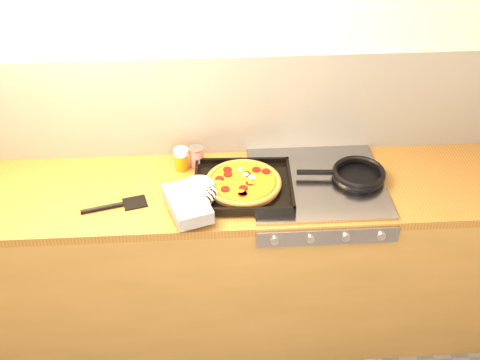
{
  "coord_description": "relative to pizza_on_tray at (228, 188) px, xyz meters",
  "views": [
    {
      "loc": [
        -0.04,
        -1.06,
        2.54
      ],
      "look_at": [
        0.1,
        1.08,
        0.95
      ],
      "focal_mm": 45.0,
      "sensor_mm": 36.0,
      "label": 1
    }
  ],
  "objects": [
    {
      "name": "room_shell",
      "position": [
        -0.04,
        0.36,
        0.2
      ],
      "size": [
        3.2,
        3.2,
        3.2
      ],
      "color": "white",
      "rests_on": "ground"
    },
    {
      "name": "counter_run",
      "position": [
        -0.04,
        0.07,
        -0.5
      ],
      "size": [
        3.2,
        0.62,
        0.9
      ],
      "color": "olive",
      "rests_on": "ground"
    },
    {
      "name": "stovetop",
      "position": [
        0.41,
        0.07,
        -0.04
      ],
      "size": [
        0.6,
        0.56,
        0.02
      ],
      "primitive_type": "cube",
      "color": "#98989D",
      "rests_on": "counter_run"
    },
    {
      "name": "pizza_on_tray",
      "position": [
        0.0,
        0.0,
        0.0
      ],
      "size": [
        0.58,
        0.49,
        0.07
      ],
      "color": "black",
      "rests_on": "stovetop"
    },
    {
      "name": "frying_pan",
      "position": [
        0.59,
        0.08,
        -0.01
      ],
      "size": [
        0.41,
        0.26,
        0.04
      ],
      "color": "black",
      "rests_on": "stovetop"
    },
    {
      "name": "tomato_can",
      "position": [
        -0.14,
        0.25,
        0.0
      ],
      "size": [
        0.08,
        0.08,
        0.1
      ],
      "color": "maroon",
      "rests_on": "counter_run"
    },
    {
      "name": "juice_glass",
      "position": [
        -0.21,
        0.22,
        0.01
      ],
      "size": [
        0.07,
        0.07,
        0.11
      ],
      "color": "#CD740C",
      "rests_on": "counter_run"
    },
    {
      "name": "wooden_spoon",
      "position": [
        0.09,
        0.26,
        -0.04
      ],
      "size": [
        0.3,
        0.06,
        0.02
      ],
      "color": "#AE794A",
      "rests_on": "counter_run"
    },
    {
      "name": "black_spatula",
      "position": [
        -0.49,
        -0.05,
        -0.04
      ],
      "size": [
        0.29,
        0.12,
        0.02
      ],
      "color": "black",
      "rests_on": "counter_run"
    }
  ]
}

